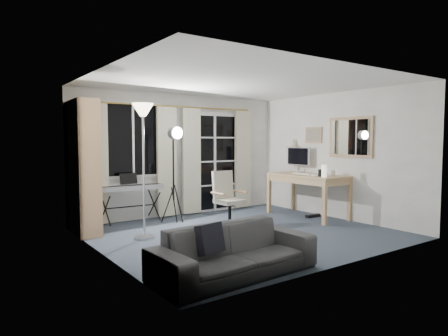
# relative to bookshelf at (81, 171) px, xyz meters

# --- Properties ---
(floor) EXTENTS (4.50, 4.00, 0.02)m
(floor) POSITION_rel_bookshelf_xyz_m (2.13, -1.48, -1.02)
(floor) COLOR #3A4455
(floor) RESTS_ON ground
(window) EXTENTS (1.20, 0.08, 1.40)m
(window) POSITION_rel_bookshelf_xyz_m (1.08, 0.49, 0.49)
(window) COLOR white
(window) RESTS_ON floor
(french_door) EXTENTS (1.32, 0.09, 2.11)m
(french_door) POSITION_rel_bookshelf_xyz_m (2.88, 0.49, 0.02)
(french_door) COLOR white
(french_door) RESTS_ON floor
(curtains) EXTENTS (3.60, 0.07, 2.13)m
(curtains) POSITION_rel_bookshelf_xyz_m (1.99, 0.40, 0.09)
(curtains) COLOR gold
(curtains) RESTS_ON floor
(bookshelf) EXTENTS (0.38, 1.00, 2.12)m
(bookshelf) POSITION_rel_bookshelf_xyz_m (0.00, 0.00, 0.00)
(bookshelf) COLOR tan
(bookshelf) RESTS_ON floor
(torchiere_lamp) EXTENTS (0.41, 0.41, 2.04)m
(torchiere_lamp) POSITION_rel_bookshelf_xyz_m (0.68, -0.89, 0.64)
(torchiere_lamp) COLOR #B2B2B7
(torchiere_lamp) RESTS_ON floor
(keyboard_piano) EXTENTS (1.18, 0.60, 0.85)m
(keyboard_piano) POSITION_rel_bookshelf_xyz_m (0.91, 0.21, -0.37)
(keyboard_piano) COLOR black
(keyboard_piano) RESTS_ON floor
(studio_light) EXTENTS (0.35, 0.36, 1.78)m
(studio_light) POSITION_rel_bookshelf_xyz_m (1.61, -0.15, 0.42)
(studio_light) COLOR black
(studio_light) RESTS_ON floor
(office_chair) EXTENTS (0.64, 0.67, 0.97)m
(office_chair) POSITION_rel_bookshelf_xyz_m (2.18, -0.93, -0.44)
(office_chair) COLOR black
(office_chair) RESTS_ON floor
(desk) EXTENTS (0.78, 1.56, 0.83)m
(desk) POSITION_rel_bookshelf_xyz_m (4.01, -1.11, -0.28)
(desk) COLOR tan
(desk) RESTS_ON floor
(monitor) EXTENTS (0.20, 0.60, 0.52)m
(monitor) POSITION_rel_bookshelf_xyz_m (4.20, -0.66, 0.14)
(monitor) COLOR silver
(monitor) RESTS_ON desk
(desk_clutter) EXTENTS (0.49, 0.94, 1.06)m
(desk_clutter) POSITION_rel_bookshelf_xyz_m (3.94, -1.36, -0.35)
(desk_clutter) COLOR white
(desk_clutter) RESTS_ON desk
(mug) EXTENTS (0.14, 0.11, 0.14)m
(mug) POSITION_rel_bookshelf_xyz_m (4.11, -1.61, -0.11)
(mug) COLOR silver
(mug) RESTS_ON desk
(wall_mirror) EXTENTS (0.04, 0.94, 0.74)m
(wall_mirror) POSITION_rel_bookshelf_xyz_m (4.35, -1.83, 0.54)
(wall_mirror) COLOR tan
(wall_mirror) RESTS_ON floor
(framed_print) EXTENTS (0.03, 0.42, 0.32)m
(framed_print) POSITION_rel_bookshelf_xyz_m (4.36, -0.93, 0.59)
(framed_print) COLOR tan
(framed_print) RESTS_ON floor
(wall_shelf) EXTENTS (0.16, 0.30, 0.18)m
(wall_shelf) POSITION_rel_bookshelf_xyz_m (4.29, -0.43, 0.40)
(wall_shelf) COLOR tan
(wall_shelf) RESTS_ON floor
(sofa) EXTENTS (1.93, 0.65, 0.74)m
(sofa) POSITION_rel_bookshelf_xyz_m (0.81, -3.03, -0.64)
(sofa) COLOR #313234
(sofa) RESTS_ON floor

